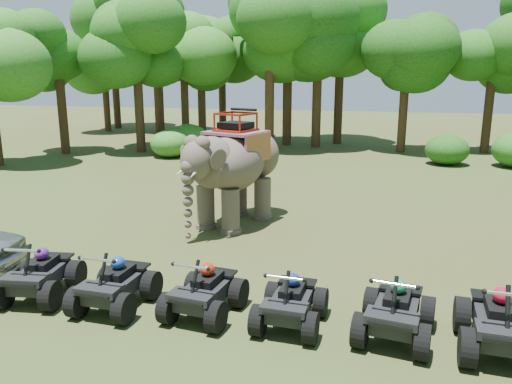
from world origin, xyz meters
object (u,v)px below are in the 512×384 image
atv_2 (204,285)px  atv_5 (501,315)px  atv_1 (115,278)px  atv_3 (291,295)px  elephant (235,168)px  atv_4 (396,304)px  atv_0 (39,268)px

atv_2 → atv_5: bearing=5.5°
atv_1 → atv_3: bearing=4.0°
elephant → atv_2: elephant is taller
atv_2 → elephant: bearing=107.3°
atv_1 → atv_3: atv_1 is taller
atv_4 → atv_5: atv_5 is taller
atv_0 → atv_3: (5.42, 0.07, -0.04)m
atv_0 → atv_3: atv_0 is taller
atv_1 → atv_5: bearing=2.4°
atv_2 → atv_4: atv_4 is taller
atv_0 → atv_2: 3.69m
atv_1 → atv_2: atv_1 is taller
elephant → atv_0: 6.82m
atv_0 → atv_2: atv_0 is taller
atv_2 → atv_1: bearing=-168.9°
elephant → atv_1: bearing=-77.6°
atv_2 → atv_4: 3.65m
atv_0 → atv_4: atv_4 is taller
atv_3 → atv_5: (3.64, -0.08, 0.08)m
atv_1 → elephant: bearing=85.6°
elephant → atv_0: elephant is taller
atv_3 → atv_0: bearing=-176.4°
atv_2 → atv_3: bearing=5.8°
atv_0 → atv_2: (3.69, 0.09, -0.02)m
atv_4 → atv_1: bearing=-169.8°
elephant → atv_4: size_ratio=2.43×
atv_1 → atv_2: bearing=6.5°
atv_3 → atv_4: bearing=3.5°
elephant → atv_5: (6.54, -6.24, -1.11)m
elephant → atv_4: 7.89m
atv_0 → elephant: bearing=60.2°
atv_1 → atv_5: atv_5 is taller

